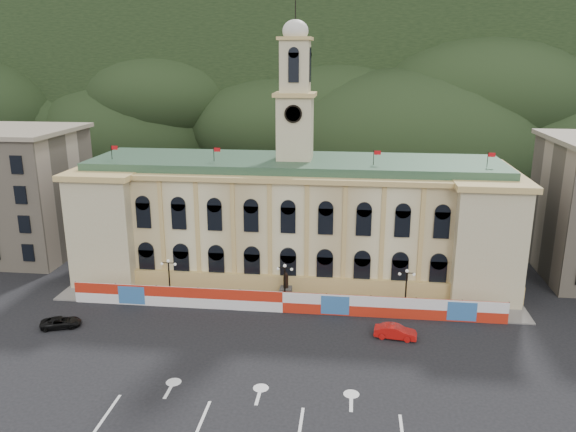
# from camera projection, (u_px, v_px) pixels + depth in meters

# --- Properties ---
(ground) EXTENTS (260.00, 260.00, 0.00)m
(ground) POSITION_uv_depth(u_px,v_px,m) (262.00, 385.00, 50.31)
(ground) COLOR black
(ground) RESTS_ON ground
(lane_markings) EXTENTS (26.00, 10.00, 0.02)m
(lane_markings) POSITION_uv_depth(u_px,v_px,m) (252.00, 419.00, 45.53)
(lane_markings) COLOR white
(lane_markings) RESTS_ON ground
(hill_ridge) EXTENTS (230.00, 80.00, 64.00)m
(hill_ridge) POSITION_uv_depth(u_px,v_px,m) (329.00, 89.00, 161.55)
(hill_ridge) COLOR black
(hill_ridge) RESTS_ON ground
(city_hall) EXTENTS (56.20, 17.60, 37.10)m
(city_hall) POSITION_uv_depth(u_px,v_px,m) (294.00, 217.00, 74.57)
(city_hall) COLOR beige
(city_hall) RESTS_ON ground
(side_building_left) EXTENTS (21.00, 17.00, 18.60)m
(side_building_left) POSITION_uv_depth(u_px,v_px,m) (5.00, 192.00, 82.13)
(side_building_left) COLOR tan
(side_building_left) RESTS_ON ground
(hoarding_fence) EXTENTS (50.00, 0.44, 2.50)m
(hoarding_fence) POSITION_uv_depth(u_px,v_px,m) (283.00, 302.00, 64.36)
(hoarding_fence) COLOR red
(hoarding_fence) RESTS_ON ground
(pavement) EXTENTS (56.00, 5.50, 0.16)m
(pavement) POSITION_uv_depth(u_px,v_px,m) (286.00, 302.00, 67.25)
(pavement) COLOR slate
(pavement) RESTS_ON ground
(statue) EXTENTS (1.40, 1.40, 3.72)m
(statue) POSITION_uv_depth(u_px,v_px,m) (286.00, 292.00, 67.19)
(statue) COLOR #595651
(statue) RESTS_ON ground
(lamp_left) EXTENTS (1.96, 0.44, 5.15)m
(lamp_left) POSITION_uv_depth(u_px,v_px,m) (169.00, 276.00, 67.28)
(lamp_left) COLOR black
(lamp_left) RESTS_ON ground
(lamp_center) EXTENTS (1.96, 0.44, 5.15)m
(lamp_center) POSITION_uv_depth(u_px,v_px,m) (285.00, 281.00, 65.71)
(lamp_center) COLOR black
(lamp_center) RESTS_ON ground
(lamp_right) EXTENTS (1.96, 0.44, 5.15)m
(lamp_right) POSITION_uv_depth(u_px,v_px,m) (406.00, 286.00, 64.15)
(lamp_right) COLOR black
(lamp_right) RESTS_ON ground
(red_sedan) EXTENTS (2.64, 4.79, 1.45)m
(red_sedan) POSITION_uv_depth(u_px,v_px,m) (395.00, 332.00, 58.49)
(red_sedan) COLOR red
(red_sedan) RESTS_ON ground
(black_suv) EXTENTS (4.53, 5.40, 1.17)m
(black_suv) POSITION_uv_depth(u_px,v_px,m) (61.00, 322.00, 60.88)
(black_suv) COLOR black
(black_suv) RESTS_ON ground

